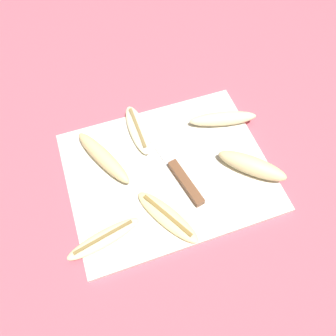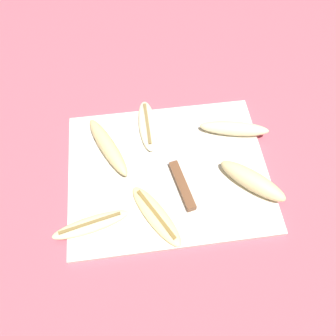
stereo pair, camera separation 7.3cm
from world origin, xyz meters
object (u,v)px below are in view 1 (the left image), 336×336
(knife, at_px, (181,177))
(banana_mellow_near, at_px, (252,166))
(banana_pale_long, at_px, (138,129))
(banana_spotted_left, at_px, (103,157))
(banana_soft_right, at_px, (104,238))
(banana_golden_short, at_px, (167,217))
(banana_cream_curved, at_px, (223,119))

(knife, relative_size, banana_mellow_near, 1.64)
(banana_pale_long, bearing_deg, banana_spotted_left, -150.82)
(banana_spotted_left, bearing_deg, banana_mellow_near, -23.19)
(banana_soft_right, xyz_separation_m, banana_golden_short, (0.13, 0.00, -0.00))
(banana_spotted_left, height_order, banana_golden_short, banana_spotted_left)
(banana_spotted_left, bearing_deg, banana_cream_curved, 2.27)
(banana_pale_long, bearing_deg, banana_cream_curved, -11.77)
(knife, height_order, banana_cream_curved, banana_cream_curved)
(banana_mellow_near, distance_m, banana_pale_long, 0.28)
(knife, bearing_deg, banana_mellow_near, -23.07)
(banana_mellow_near, relative_size, banana_golden_short, 0.88)
(banana_mellow_near, relative_size, banana_soft_right, 0.88)
(banana_soft_right, relative_size, banana_pale_long, 1.08)
(banana_spotted_left, bearing_deg, banana_soft_right, -103.34)
(banana_mellow_near, relative_size, banana_pale_long, 0.95)
(banana_golden_short, bearing_deg, banana_spotted_left, 117.05)
(banana_mellow_near, bearing_deg, banana_soft_right, -171.85)
(knife, relative_size, banana_cream_curved, 1.40)
(banana_cream_curved, relative_size, banana_pale_long, 1.11)
(banana_soft_right, bearing_deg, banana_cream_curved, 29.38)
(banana_pale_long, distance_m, banana_golden_short, 0.23)
(banana_cream_curved, bearing_deg, knife, -142.90)
(knife, height_order, banana_golden_short, same)
(banana_spotted_left, xyz_separation_m, banana_pale_long, (0.10, 0.05, -0.01))
(banana_mellow_near, relative_size, banana_cream_curved, 0.86)
(banana_cream_curved, xyz_separation_m, banana_golden_short, (-0.21, -0.19, -0.01))
(knife, bearing_deg, banana_spotted_left, 134.70)
(banana_soft_right, relative_size, banana_golden_short, 1.00)
(knife, xyz_separation_m, banana_cream_curved, (0.15, 0.11, 0.01))
(banana_spotted_left, bearing_deg, banana_golden_short, -62.95)
(banana_spotted_left, height_order, banana_pale_long, banana_spotted_left)
(knife, xyz_separation_m, banana_golden_short, (-0.06, -0.08, 0.00))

